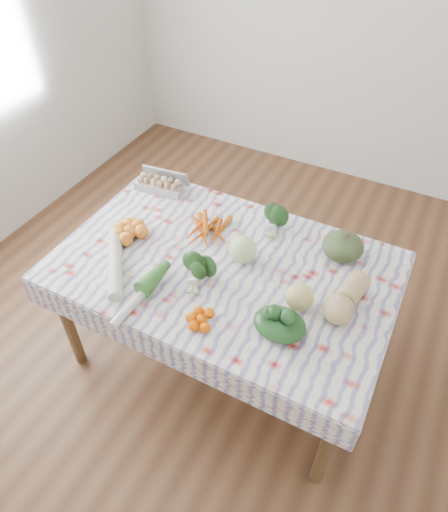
{
  "coord_description": "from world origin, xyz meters",
  "views": [
    {
      "loc": [
        0.74,
        -1.42,
        2.36
      ],
      "look_at": [
        0.0,
        0.0,
        0.82
      ],
      "focal_mm": 32.0,
      "sensor_mm": 36.0,
      "label": 1
    }
  ],
  "objects_px": {
    "kabocha_squash": "(343,246)",
    "egg_carton": "(159,185)",
    "grapefruit": "(300,297)",
    "butternut_squash": "(346,297)",
    "cabbage": "(243,249)",
    "dining_table": "(224,276)"
  },
  "relations": [
    {
      "from": "kabocha_squash",
      "to": "egg_carton",
      "type": "bearing_deg",
      "value": 177.5
    },
    {
      "from": "egg_carton",
      "to": "grapefruit",
      "type": "relative_size",
      "value": 2.27
    },
    {
      "from": "egg_carton",
      "to": "kabocha_squash",
      "type": "xyz_separation_m",
      "value": [
        1.12,
        -0.05,
        0.03
      ]
    },
    {
      "from": "kabocha_squash",
      "to": "grapefruit",
      "type": "relative_size",
      "value": 1.6
    },
    {
      "from": "butternut_squash",
      "to": "grapefruit",
      "type": "height_order",
      "value": "butternut_squash"
    },
    {
      "from": "kabocha_squash",
      "to": "cabbage",
      "type": "xyz_separation_m",
      "value": [
        -0.43,
        -0.25,
        0.0
      ]
    },
    {
      "from": "kabocha_squash",
      "to": "cabbage",
      "type": "distance_m",
      "value": 0.5
    },
    {
      "from": "dining_table",
      "to": "egg_carton",
      "type": "bearing_deg",
      "value": 148.97
    },
    {
      "from": "dining_table",
      "to": "cabbage",
      "type": "relative_size",
      "value": 11.49
    },
    {
      "from": "dining_table",
      "to": "butternut_squash",
      "type": "height_order",
      "value": "butternut_squash"
    },
    {
      "from": "cabbage",
      "to": "grapefruit",
      "type": "height_order",
      "value": "cabbage"
    },
    {
      "from": "butternut_squash",
      "to": "dining_table",
      "type": "bearing_deg",
      "value": -170.15
    },
    {
      "from": "egg_carton",
      "to": "grapefruit",
      "type": "bearing_deg",
      "value": -29.97
    },
    {
      "from": "egg_carton",
      "to": "butternut_squash",
      "type": "xyz_separation_m",
      "value": [
        1.23,
        -0.37,
        0.03
      ]
    },
    {
      "from": "cabbage",
      "to": "grapefruit",
      "type": "relative_size",
      "value": 1.09
    },
    {
      "from": "egg_carton",
      "to": "grapefruit",
      "type": "height_order",
      "value": "grapefruit"
    },
    {
      "from": "cabbage",
      "to": "egg_carton",
      "type": "bearing_deg",
      "value": 156.36
    },
    {
      "from": "dining_table",
      "to": "egg_carton",
      "type": "distance_m",
      "value": 0.74
    },
    {
      "from": "grapefruit",
      "to": "cabbage",
      "type": "bearing_deg",
      "value": 156.36
    },
    {
      "from": "cabbage",
      "to": "kabocha_squash",
      "type": "bearing_deg",
      "value": 30.48
    },
    {
      "from": "kabocha_squash",
      "to": "cabbage",
      "type": "bearing_deg",
      "value": -149.52
    },
    {
      "from": "kabocha_squash",
      "to": "grapefruit",
      "type": "distance_m",
      "value": 0.42
    }
  ]
}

